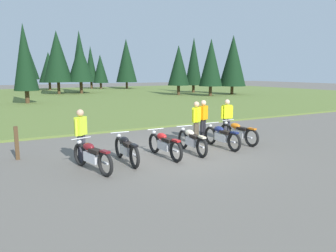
{
  "coord_description": "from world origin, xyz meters",
  "views": [
    {
      "loc": [
        -5.58,
        -9.39,
        2.79
      ],
      "look_at": [
        0.0,
        0.6,
        0.9
      ],
      "focal_mm": 35.06,
      "sensor_mm": 36.0,
      "label": 1
    }
  ],
  "objects_px": {
    "motorcycle_red": "(164,144)",
    "motorcycle_navy": "(222,136)",
    "motorcycle_black": "(126,149)",
    "rider_checking_bike": "(196,120)",
    "trail_marker_post": "(17,143)",
    "rider_near_row_end": "(203,118)",
    "rider_with_back_turned": "(81,133)",
    "rider_in_hivis_vest": "(227,117)",
    "motorcycle_cream": "(192,140)",
    "motorcycle_maroon": "(92,156)",
    "motorcycle_orange": "(238,132)"
  },
  "relations": [
    {
      "from": "rider_near_row_end",
      "to": "rider_checking_bike",
      "type": "xyz_separation_m",
      "value": [
        -0.6,
        -0.38,
        0.0
      ]
    },
    {
      "from": "rider_checking_bike",
      "to": "motorcycle_maroon",
      "type": "bearing_deg",
      "value": -161.86
    },
    {
      "from": "motorcycle_red",
      "to": "motorcycle_orange",
      "type": "bearing_deg",
      "value": 7.42
    },
    {
      "from": "motorcycle_maroon",
      "to": "rider_with_back_turned",
      "type": "bearing_deg",
      "value": 91.32
    },
    {
      "from": "motorcycle_black",
      "to": "motorcycle_navy",
      "type": "xyz_separation_m",
      "value": [
        3.86,
        0.16,
        0.0
      ]
    },
    {
      "from": "rider_checking_bike",
      "to": "motorcycle_cream",
      "type": "bearing_deg",
      "value": -129.94
    },
    {
      "from": "motorcycle_cream",
      "to": "rider_near_row_end",
      "type": "relative_size",
      "value": 1.26
    },
    {
      "from": "motorcycle_navy",
      "to": "rider_checking_bike",
      "type": "distance_m",
      "value": 1.21
    },
    {
      "from": "motorcycle_black",
      "to": "motorcycle_navy",
      "type": "height_order",
      "value": "same"
    },
    {
      "from": "motorcycle_red",
      "to": "rider_checking_bike",
      "type": "distance_m",
      "value": 2.42
    },
    {
      "from": "motorcycle_red",
      "to": "rider_near_row_end",
      "type": "relative_size",
      "value": 1.26
    },
    {
      "from": "rider_with_back_turned",
      "to": "trail_marker_post",
      "type": "xyz_separation_m",
      "value": [
        -1.72,
        1.37,
        -0.41
      ]
    },
    {
      "from": "motorcycle_navy",
      "to": "rider_in_hivis_vest",
      "type": "distance_m",
      "value": 1.76
    },
    {
      "from": "trail_marker_post",
      "to": "rider_near_row_end",
      "type": "bearing_deg",
      "value": -4.07
    },
    {
      "from": "rider_with_back_turned",
      "to": "trail_marker_post",
      "type": "relative_size",
      "value": 1.54
    },
    {
      "from": "motorcycle_cream",
      "to": "motorcycle_maroon",
      "type": "bearing_deg",
      "value": -173.92
    },
    {
      "from": "rider_in_hivis_vest",
      "to": "rider_with_back_turned",
      "type": "relative_size",
      "value": 1.0
    },
    {
      "from": "rider_near_row_end",
      "to": "motorcycle_orange",
      "type": "bearing_deg",
      "value": -50.3
    },
    {
      "from": "motorcycle_cream",
      "to": "trail_marker_post",
      "type": "bearing_deg",
      "value": 159.78
    },
    {
      "from": "motorcycle_red",
      "to": "rider_near_row_end",
      "type": "distance_m",
      "value": 3.12
    },
    {
      "from": "motorcycle_cream",
      "to": "rider_with_back_turned",
      "type": "relative_size",
      "value": 1.26
    },
    {
      "from": "motorcycle_cream",
      "to": "motorcycle_orange",
      "type": "relative_size",
      "value": 1.0
    },
    {
      "from": "motorcycle_cream",
      "to": "trail_marker_post",
      "type": "xyz_separation_m",
      "value": [
        -5.39,
        1.99,
        0.1
      ]
    },
    {
      "from": "rider_checking_bike",
      "to": "rider_near_row_end",
      "type": "bearing_deg",
      "value": 32.77
    },
    {
      "from": "motorcycle_navy",
      "to": "motorcycle_orange",
      "type": "bearing_deg",
      "value": 14.96
    },
    {
      "from": "rider_near_row_end",
      "to": "rider_with_back_turned",
      "type": "bearing_deg",
      "value": -170.46
    },
    {
      "from": "rider_in_hivis_vest",
      "to": "trail_marker_post",
      "type": "bearing_deg",
      "value": 175.07
    },
    {
      "from": "rider_with_back_turned",
      "to": "rider_near_row_end",
      "type": "distance_m",
      "value": 5.27
    },
    {
      "from": "motorcycle_black",
      "to": "trail_marker_post",
      "type": "relative_size",
      "value": 1.94
    },
    {
      "from": "motorcycle_black",
      "to": "motorcycle_red",
      "type": "distance_m",
      "value": 1.34
    },
    {
      "from": "motorcycle_red",
      "to": "motorcycle_navy",
      "type": "relative_size",
      "value": 1.0
    },
    {
      "from": "motorcycle_red",
      "to": "trail_marker_post",
      "type": "bearing_deg",
      "value": 154.27
    },
    {
      "from": "motorcycle_maroon",
      "to": "rider_near_row_end",
      "type": "relative_size",
      "value": 1.24
    },
    {
      "from": "trail_marker_post",
      "to": "motorcycle_orange",
      "type": "bearing_deg",
      "value": -11.49
    },
    {
      "from": "motorcycle_maroon",
      "to": "motorcycle_orange",
      "type": "xyz_separation_m",
      "value": [
        6.09,
        0.78,
        0.0
      ]
    },
    {
      "from": "rider_with_back_turned",
      "to": "rider_near_row_end",
      "type": "bearing_deg",
      "value": 9.54
    },
    {
      "from": "motorcycle_red",
      "to": "rider_in_hivis_vest",
      "type": "relative_size",
      "value": 1.26
    },
    {
      "from": "motorcycle_red",
      "to": "rider_with_back_turned",
      "type": "relative_size",
      "value": 1.26
    },
    {
      "from": "motorcycle_maroon",
      "to": "motorcycle_cream",
      "type": "bearing_deg",
      "value": 6.08
    },
    {
      "from": "motorcycle_red",
      "to": "trail_marker_post",
      "type": "relative_size",
      "value": 1.94
    },
    {
      "from": "motorcycle_orange",
      "to": "rider_near_row_end",
      "type": "distance_m",
      "value": 1.52
    },
    {
      "from": "rider_in_hivis_vest",
      "to": "rider_near_row_end",
      "type": "bearing_deg",
      "value": 169.5
    },
    {
      "from": "motorcycle_red",
      "to": "rider_near_row_end",
      "type": "bearing_deg",
      "value": 30.52
    },
    {
      "from": "motorcycle_orange",
      "to": "trail_marker_post",
      "type": "xyz_separation_m",
      "value": [
        -7.83,
        1.59,
        0.1
      ]
    },
    {
      "from": "motorcycle_maroon",
      "to": "motorcycle_navy",
      "type": "bearing_deg",
      "value": 5.71
    },
    {
      "from": "rider_checking_bike",
      "to": "trail_marker_post",
      "type": "relative_size",
      "value": 1.54
    },
    {
      "from": "motorcycle_cream",
      "to": "rider_with_back_turned",
      "type": "distance_m",
      "value": 3.76
    },
    {
      "from": "motorcycle_maroon",
      "to": "motorcycle_black",
      "type": "height_order",
      "value": "same"
    },
    {
      "from": "rider_with_back_turned",
      "to": "motorcycle_navy",
      "type": "bearing_deg",
      "value": -5.7
    },
    {
      "from": "motorcycle_maroon",
      "to": "rider_checking_bike",
      "type": "relative_size",
      "value": 1.24
    }
  ]
}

